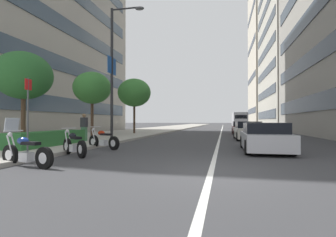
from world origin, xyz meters
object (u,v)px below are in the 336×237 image
at_px(car_lead_in_lane, 248,131).
at_px(parking_sign_by_curb, 28,109).
at_px(motorcycle_under_tarp, 26,152).
at_px(car_following_behind, 241,128).
at_px(motorcycle_nearest_camera, 103,140).
at_px(street_tree_by_lamp_post, 92,88).
at_px(pedestrian_on_plaza, 84,127).
at_px(street_tree_far_plaza, 134,93).
at_px(car_approaching_light, 264,138).
at_px(delivery_van_ahead, 239,121).
at_px(street_lamp_with_banners, 116,61).
at_px(motorcycle_second_in_row, 74,145).
at_px(street_tree_mid_sidewalk, 24,76).

height_order(car_lead_in_lane, parking_sign_by_curb, parking_sign_by_curb).
height_order(motorcycle_under_tarp, car_following_behind, motorcycle_under_tarp).
bearing_deg(motorcycle_nearest_camera, street_tree_by_lamp_post, -30.93).
bearing_deg(motorcycle_nearest_camera, pedestrian_on_plaza, -20.32).
relative_size(motorcycle_under_tarp, street_tree_far_plaza, 0.38).
bearing_deg(pedestrian_on_plaza, car_following_behind, -26.55).
height_order(car_approaching_light, delivery_van_ahead, delivery_van_ahead).
xyz_separation_m(car_approaching_light, car_lead_in_lane, (7.64, 0.07, 0.02)).
bearing_deg(car_following_behind, car_lead_in_lane, 179.43).
height_order(delivery_van_ahead, street_tree_far_plaza, street_tree_far_plaza).
relative_size(motorcycle_nearest_camera, car_approaching_light, 0.48).
bearing_deg(parking_sign_by_curb, motorcycle_nearest_camera, -17.60).
relative_size(car_approaching_light, street_lamp_with_banners, 0.50).
bearing_deg(motorcycle_under_tarp, parking_sign_by_curb, -36.96).
bearing_deg(delivery_van_ahead, motorcycle_second_in_row, 164.56).
bearing_deg(car_approaching_light, street_tree_mid_sidewalk, 96.98).
xyz_separation_m(motorcycle_nearest_camera, car_following_behind, (16.82, -7.67, 0.22)).
bearing_deg(motorcycle_nearest_camera, street_lamp_with_banners, -49.06).
xyz_separation_m(car_lead_in_lane, street_lamp_with_banners, (-4.26, 8.67, 4.69)).
height_order(delivery_van_ahead, pedestrian_on_plaza, delivery_van_ahead).
bearing_deg(car_following_behind, street_tree_mid_sidewalk, 146.61).
distance_m(parking_sign_by_curb, pedestrian_on_plaza, 6.70).
bearing_deg(motorcycle_under_tarp, street_tree_far_plaza, -66.75).
bearing_deg(car_following_behind, pedestrian_on_plaza, 143.46).
relative_size(delivery_van_ahead, parking_sign_by_curb, 1.91).
bearing_deg(motorcycle_second_in_row, parking_sign_by_curb, 77.37).
xyz_separation_m(car_approaching_light, street_tree_mid_sidewalk, (-1.39, 11.60, 3.02)).
relative_size(car_following_behind, parking_sign_by_curb, 1.57).
xyz_separation_m(motorcycle_under_tarp, parking_sign_by_curb, (1.43, 1.18, 1.39)).
bearing_deg(car_lead_in_lane, street_tree_far_plaza, 63.39).
bearing_deg(street_tree_mid_sidewalk, street_tree_by_lamp_post, -1.08).
bearing_deg(parking_sign_by_curb, street_lamp_with_banners, -0.51).
height_order(motorcycle_nearest_camera, pedestrian_on_plaza, pedestrian_on_plaza).
distance_m(motorcycle_second_in_row, parking_sign_by_curb, 2.14).
distance_m(car_lead_in_lane, street_tree_far_plaza, 12.40).
xyz_separation_m(motorcycle_second_in_row, delivery_van_ahead, (33.89, -8.26, 1.05)).
distance_m(street_tree_by_lamp_post, street_tree_far_plaza, 7.47).
bearing_deg(motorcycle_second_in_row, motorcycle_under_tarp, 125.64).
xyz_separation_m(motorcycle_nearest_camera, street_tree_mid_sidewalk, (-0.79, 3.94, 3.23)).
distance_m(parking_sign_by_curb, street_tree_far_plaza, 17.17).
height_order(parking_sign_by_curb, pedestrian_on_plaza, parking_sign_by_curb).
xyz_separation_m(motorcycle_second_in_row, street_lamp_with_banners, (6.59, 1.14, 4.91)).
height_order(motorcycle_under_tarp, motorcycle_second_in_row, motorcycle_under_tarp).
height_order(motorcycle_second_in_row, street_tree_mid_sidewalk, street_tree_mid_sidewalk).
distance_m(motorcycle_under_tarp, street_tree_mid_sidewalk, 6.67).
relative_size(car_lead_in_lane, street_lamp_with_banners, 0.51).
bearing_deg(car_lead_in_lane, parking_sign_by_curb, 141.87).
relative_size(car_following_behind, street_tree_mid_sidewalk, 0.94).
bearing_deg(street_tree_by_lamp_post, motorcycle_nearest_camera, -146.58).
relative_size(car_lead_in_lane, street_tree_by_lamp_post, 0.91).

